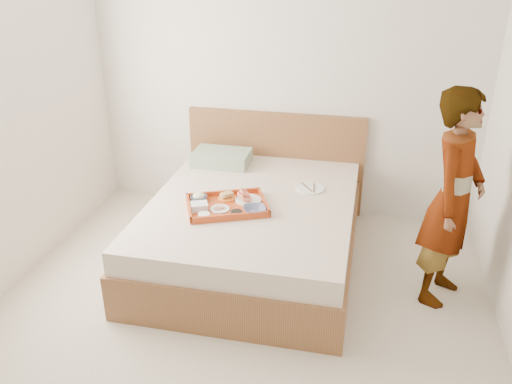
{
  "coord_description": "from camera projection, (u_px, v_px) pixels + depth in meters",
  "views": [
    {
      "loc": [
        0.77,
        -2.6,
        2.33
      ],
      "look_at": [
        -0.01,
        0.9,
        0.65
      ],
      "focal_mm": 37.08,
      "sensor_mm": 36.0,
      "label": 1
    }
  ],
  "objects": [
    {
      "name": "sauce_dish",
      "position": [
        236.0,
        213.0,
        3.84
      ],
      "size": [
        0.11,
        0.11,
        0.03
      ],
      "primitive_type": "cylinder",
      "rotation": [
        0.0,
        0.0,
        0.41
      ],
      "color": "black",
      "rests_on": "tray"
    },
    {
      "name": "wall_back",
      "position": [
        284.0,
        74.0,
        4.65
      ],
      "size": [
        3.5,
        0.01,
        2.6
      ],
      "primitive_type": "cube",
      "color": "silver",
      "rests_on": "ground"
    },
    {
      "name": "plastic_tub",
      "position": [
        199.0,
        206.0,
        3.91
      ],
      "size": [
        0.15,
        0.14,
        0.05
      ],
      "primitive_type": "cube",
      "rotation": [
        0.0,
        0.0,
        0.41
      ],
      "color": "silver",
      "rests_on": "tray"
    },
    {
      "name": "navy_bowl_big",
      "position": [
        255.0,
        210.0,
        3.88
      ],
      "size": [
        0.22,
        0.22,
        0.04
      ],
      "primitive_type": "imported",
      "rotation": [
        0.0,
        0.0,
        0.41
      ],
      "color": "#151B49",
      "rests_on": "tray"
    },
    {
      "name": "prawn_plate",
      "position": [
        248.0,
        200.0,
        4.06
      ],
      "size": [
        0.27,
        0.27,
        0.01
      ],
      "primitive_type": "cylinder",
      "rotation": [
        0.0,
        0.0,
        0.41
      ],
      "color": "white",
      "rests_on": "tray"
    },
    {
      "name": "headboard",
      "position": [
        275.0,
        161.0,
        4.99
      ],
      "size": [
        1.65,
        0.06,
        0.95
      ],
      "primitive_type": "cube",
      "color": "brown",
      "rests_on": "ground"
    },
    {
      "name": "pillow",
      "position": [
        222.0,
        158.0,
        4.76
      ],
      "size": [
        0.5,
        0.34,
        0.12
      ],
      "primitive_type": "cube",
      "rotation": [
        0.0,
        0.0,
        0.0
      ],
      "color": "#92B091",
      "rests_on": "bed"
    },
    {
      "name": "person",
      "position": [
        453.0,
        199.0,
        3.57
      ],
      "size": [
        0.56,
        0.66,
        1.54
      ],
      "primitive_type": "imported",
      "rotation": [
        0.0,
        0.0,
        1.16
      ],
      "color": "beige",
      "rests_on": "ground"
    },
    {
      "name": "ground",
      "position": [
        228.0,
        340.0,
        3.44
      ],
      "size": [
        3.5,
        4.0,
        0.01
      ],
      "primitive_type": "cube",
      "color": "beige",
      "rests_on": "ground"
    },
    {
      "name": "dinner_plate",
      "position": [
        310.0,
        189.0,
        4.29
      ],
      "size": [
        0.29,
        0.29,
        0.01
      ],
      "primitive_type": "cylinder",
      "rotation": [
        0.0,
        0.0,
        0.28
      ],
      "color": "white",
      "rests_on": "bed"
    },
    {
      "name": "salad_bowl",
      "position": [
        199.0,
        199.0,
        4.05
      ],
      "size": [
        0.17,
        0.17,
        0.04
      ],
      "primitive_type": "imported",
      "rotation": [
        0.0,
        0.0,
        0.41
      ],
      "color": "#151B49",
      "rests_on": "tray"
    },
    {
      "name": "tray",
      "position": [
        227.0,
        205.0,
        3.97
      ],
      "size": [
        0.71,
        0.62,
        0.05
      ],
      "primitive_type": "cube",
      "rotation": [
        0.0,
        0.0,
        0.41
      ],
      "color": "#AA410F",
      "rests_on": "bed"
    },
    {
      "name": "cheese_round",
      "position": [
        204.0,
        215.0,
        3.81
      ],
      "size": [
        0.11,
        0.11,
        0.03
      ],
      "primitive_type": "cylinder",
      "rotation": [
        0.0,
        0.0,
        0.41
      ],
      "color": "white",
      "rests_on": "tray"
    },
    {
      "name": "bed",
      "position": [
        253.0,
        230.0,
        4.22
      ],
      "size": [
        1.65,
        2.0,
        0.53
      ],
      "primitive_type": "cube",
      "color": "brown",
      "rests_on": "ground"
    },
    {
      "name": "bread_plate",
      "position": [
        227.0,
        198.0,
        4.09
      ],
      "size": [
        0.19,
        0.19,
        0.01
      ],
      "primitive_type": "cylinder",
      "rotation": [
        0.0,
        0.0,
        0.41
      ],
      "color": "orange",
      "rests_on": "tray"
    },
    {
      "name": "meat_plate",
      "position": [
        220.0,
        209.0,
        3.92
      ],
      "size": [
        0.19,
        0.19,
        0.01
      ],
      "primitive_type": "cylinder",
      "rotation": [
        0.0,
        0.0,
        0.41
      ],
      "color": "white",
      "rests_on": "tray"
    }
  ]
}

